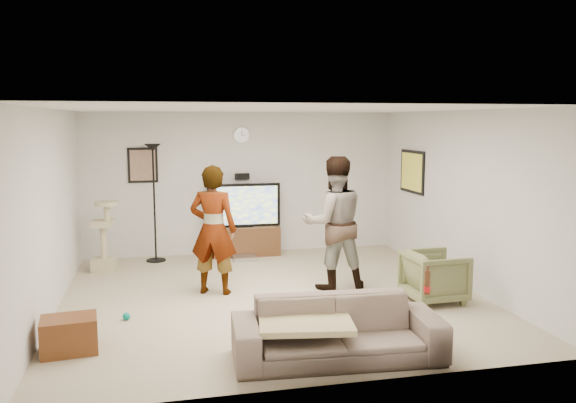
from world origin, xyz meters
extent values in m
cube|color=tan|center=(0.00, 0.00, -0.01)|extent=(5.50, 5.50, 0.02)
cube|color=white|center=(0.00, 0.00, 2.51)|extent=(5.50, 5.50, 0.02)
cube|color=silver|center=(0.00, 2.75, 1.25)|extent=(5.50, 0.04, 2.50)
cube|color=silver|center=(0.00, -2.75, 1.25)|extent=(5.50, 0.04, 2.50)
cube|color=silver|center=(-2.75, 0.00, 1.25)|extent=(0.04, 5.50, 2.50)
cube|color=silver|center=(2.75, 0.00, 1.25)|extent=(0.04, 5.50, 2.50)
cylinder|color=silver|center=(0.00, 2.72, 2.10)|extent=(0.26, 0.04, 0.26)
cube|color=black|center=(0.00, 2.69, 1.38)|extent=(0.25, 0.10, 0.10)
cube|color=#836653|center=(-1.70, 2.73, 1.60)|extent=(0.42, 0.03, 0.52)
cube|color=#FEF24A|center=(2.73, 1.60, 1.50)|extent=(0.03, 0.78, 0.62)
cube|color=#432815|center=(0.00, 2.50, 0.26)|extent=(1.22, 0.45, 0.51)
cube|color=#B4B3B9|center=(-0.05, 2.11, 0.04)|extent=(0.40, 0.30, 0.07)
cube|color=black|center=(0.00, 2.50, 0.89)|extent=(1.28, 0.08, 0.76)
cube|color=#C1D14A|center=(0.00, 2.46, 0.89)|extent=(1.17, 0.01, 0.67)
cylinder|color=black|center=(-1.53, 2.39, 0.99)|extent=(0.32, 0.32, 1.97)
cube|color=tan|center=(-2.33, 1.91, 0.56)|extent=(0.39, 0.39, 1.11)
imported|color=#B2B0B8|center=(-0.75, 0.32, 0.88)|extent=(0.75, 0.63, 1.77)
imported|color=#3F5193|center=(0.92, 0.18, 0.93)|extent=(0.92, 0.72, 1.87)
imported|color=#6F5E52|center=(0.22, -2.21, 0.30)|extent=(2.11, 0.95, 0.60)
cube|color=#CCBC7E|center=(-0.11, -2.21, 0.41)|extent=(1.00, 0.83, 0.06)
cylinder|color=#482612|center=(1.17, -2.21, 0.73)|extent=(0.06, 0.06, 0.25)
imported|color=#5D613C|center=(2.03, -0.69, 0.33)|extent=(0.75, 0.73, 0.66)
cube|color=#572E14|center=(-2.40, -1.44, 0.18)|extent=(0.59, 0.47, 0.37)
sphere|color=#038174|center=(-1.88, -0.56, 0.05)|extent=(0.09, 0.09, 0.09)
camera|label=1|loc=(-1.49, -7.51, 2.35)|focal=36.47mm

